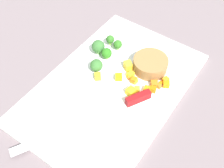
# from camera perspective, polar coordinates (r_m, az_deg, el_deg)

# --- Properties ---
(ground_plane) EXTENTS (4.00, 4.00, 0.00)m
(ground_plane) POSITION_cam_1_polar(r_m,az_deg,el_deg) (0.74, 0.00, -1.06)
(ground_plane) COLOR slate
(cutting_board) EXTENTS (0.51, 0.33, 0.01)m
(cutting_board) POSITION_cam_1_polar(r_m,az_deg,el_deg) (0.74, 0.00, -0.77)
(cutting_board) COLOR white
(cutting_board) RESTS_ON ground_plane
(prep_bowl) EXTENTS (0.10, 0.10, 0.04)m
(prep_bowl) POSITION_cam_1_polar(r_m,az_deg,el_deg) (0.77, 7.95, 4.09)
(prep_bowl) COLOR olive
(prep_bowl) RESTS_ON cutting_board
(chef_knife) EXTENTS (0.32, 0.19, 0.02)m
(chef_knife) POSITION_cam_1_polar(r_m,az_deg,el_deg) (0.68, -0.25, -5.54)
(chef_knife) COLOR silver
(chef_knife) RESTS_ON cutting_board
(carrot_dice_0) EXTENTS (0.01, 0.01, 0.01)m
(carrot_dice_0) POSITION_cam_1_polar(r_m,az_deg,el_deg) (0.74, 9.72, -0.48)
(carrot_dice_0) COLOR orange
(carrot_dice_0) RESTS_ON cutting_board
(carrot_dice_1) EXTENTS (0.02, 0.02, 0.01)m
(carrot_dice_1) POSITION_cam_1_polar(r_m,az_deg,el_deg) (0.72, 7.27, -1.18)
(carrot_dice_1) COLOR orange
(carrot_dice_1) RESTS_ON cutting_board
(carrot_dice_2) EXTENTS (0.02, 0.02, 0.01)m
(carrot_dice_2) POSITION_cam_1_polar(r_m,az_deg,el_deg) (0.75, 11.01, 0.79)
(carrot_dice_2) COLOR orange
(carrot_dice_2) RESTS_ON cutting_board
(carrot_dice_3) EXTENTS (0.02, 0.02, 0.01)m
(carrot_dice_3) POSITION_cam_1_polar(r_m,az_deg,el_deg) (0.73, 8.46, -1.09)
(carrot_dice_3) COLOR orange
(carrot_dice_3) RESTS_ON cutting_board
(carrot_dice_4) EXTENTS (0.02, 0.02, 0.01)m
(carrot_dice_4) POSITION_cam_1_polar(r_m,az_deg,el_deg) (0.74, 4.54, 0.80)
(carrot_dice_4) COLOR orange
(carrot_dice_4) RESTS_ON cutting_board
(carrot_dice_5) EXTENTS (0.02, 0.02, 0.01)m
(carrot_dice_5) POSITION_cam_1_polar(r_m,az_deg,el_deg) (0.74, 8.74, -0.01)
(carrot_dice_5) COLOR orange
(carrot_dice_5) RESTS_ON cutting_board
(carrot_dice_6) EXTENTS (0.02, 0.02, 0.01)m
(carrot_dice_6) POSITION_cam_1_polar(r_m,az_deg,el_deg) (0.74, 11.15, -0.04)
(carrot_dice_6) COLOR orange
(carrot_dice_6) RESTS_ON cutting_board
(carrot_dice_7) EXTENTS (0.02, 0.02, 0.01)m
(carrot_dice_7) POSITION_cam_1_polar(r_m,az_deg,el_deg) (0.75, 3.87, 1.70)
(carrot_dice_7) COLOR orange
(carrot_dice_7) RESTS_ON cutting_board
(carrot_dice_8) EXTENTS (0.01, 0.01, 0.01)m
(carrot_dice_8) POSITION_cam_1_polar(r_m,az_deg,el_deg) (0.75, 10.03, 0.09)
(carrot_dice_8) COLOR orange
(carrot_dice_8) RESTS_ON cutting_board
(pepper_dice_0) EXTENTS (0.03, 0.03, 0.02)m
(pepper_dice_0) POSITION_cam_1_polar(r_m,az_deg,el_deg) (0.77, 3.24, 3.86)
(pepper_dice_0) COLOR yellow
(pepper_dice_0) RESTS_ON cutting_board
(pepper_dice_1) EXTENTS (0.02, 0.01, 0.01)m
(pepper_dice_1) POSITION_cam_1_polar(r_m,az_deg,el_deg) (0.74, 4.78, 0.59)
(pepper_dice_1) COLOR yellow
(pepper_dice_1) RESTS_ON cutting_board
(pepper_dice_2) EXTENTS (0.02, 0.02, 0.02)m
(pepper_dice_2) POSITION_cam_1_polar(r_m,az_deg,el_deg) (0.71, 3.92, -1.60)
(pepper_dice_2) COLOR yellow
(pepper_dice_2) RESTS_ON cutting_board
(pepper_dice_3) EXTENTS (0.02, 0.02, 0.02)m
(pepper_dice_3) POSITION_cam_1_polar(r_m,az_deg,el_deg) (0.75, 1.17, 1.57)
(pepper_dice_3) COLOR yellow
(pepper_dice_3) RESTS_ON cutting_board
(pepper_dice_4) EXTENTS (0.02, 0.02, 0.02)m
(pepper_dice_4) POSITION_cam_1_polar(r_m,az_deg,el_deg) (0.75, 3.87, 1.91)
(pepper_dice_4) COLOR yellow
(pepper_dice_4) RESTS_ON cutting_board
(pepper_dice_5) EXTENTS (0.02, 0.02, 0.01)m
(pepper_dice_5) POSITION_cam_1_polar(r_m,az_deg,el_deg) (0.72, 5.23, -1.13)
(pepper_dice_5) COLOR yellow
(pepper_dice_5) RESTS_ON cutting_board
(pepper_dice_6) EXTENTS (0.02, 0.02, 0.02)m
(pepper_dice_6) POSITION_cam_1_polar(r_m,az_deg,el_deg) (0.74, -3.04, 1.52)
(pepper_dice_6) COLOR yellow
(pepper_dice_6) RESTS_ON cutting_board
(broccoli_floret_0) EXTENTS (0.03, 0.03, 0.04)m
(broccoli_floret_0) POSITION_cam_1_polar(r_m,az_deg,el_deg) (0.75, -3.25, 3.86)
(broccoli_floret_0) COLOR #85C361
(broccoli_floret_0) RESTS_ON cutting_board
(broccoli_floret_1) EXTENTS (0.04, 0.04, 0.04)m
(broccoli_floret_1) POSITION_cam_1_polar(r_m,az_deg,el_deg) (0.80, -2.87, 7.75)
(broccoli_floret_1) COLOR #81BF5B
(broccoli_floret_1) RESTS_ON cutting_board
(broccoli_floret_2) EXTENTS (0.02, 0.02, 0.03)m
(broccoli_floret_2) POSITION_cam_1_polar(r_m,az_deg,el_deg) (0.83, -0.38, 9.19)
(broccoli_floret_2) COLOR #94C058
(broccoli_floret_2) RESTS_ON cutting_board
(broccoli_floret_3) EXTENTS (0.03, 0.03, 0.04)m
(broccoli_floret_3) POSITION_cam_1_polar(r_m,az_deg,el_deg) (0.79, -1.13, 6.36)
(broccoli_floret_3) COLOR #95BC66
(broccoli_floret_3) RESTS_ON cutting_board
(broccoli_floret_4) EXTENTS (0.03, 0.03, 0.03)m
(broccoli_floret_4) POSITION_cam_1_polar(r_m,az_deg,el_deg) (0.81, 1.21, 8.18)
(broccoli_floret_4) COLOR #8DBE6A
(broccoli_floret_4) RESTS_ON cutting_board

